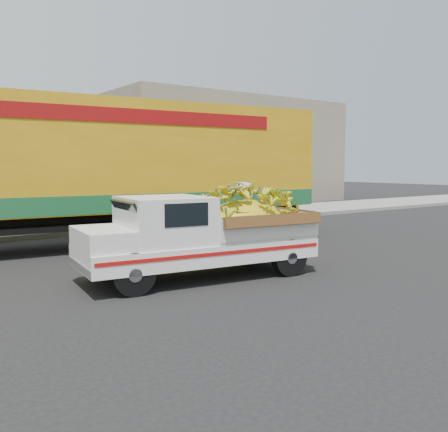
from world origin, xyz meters
TOP-DOWN VIEW (x-y plane):
  - ground at (0.00, 0.00)m, footprint 100.00×100.00m
  - curb at (0.00, 6.73)m, footprint 60.00×0.25m
  - sidewalk at (0.00, 8.83)m, footprint 60.00×4.00m
  - building_right at (14.00, 15.73)m, footprint 14.00×6.00m
  - pickup_truck at (1.93, -0.44)m, footprint 4.65×2.17m
  - semi_trailer at (1.83, 4.27)m, footprint 12.04×3.59m

SIDE VIEW (x-z plane):
  - ground at x=0.00m, z-range 0.00..0.00m
  - sidewalk at x=0.00m, z-range 0.00..0.14m
  - curb at x=0.00m, z-range 0.00..0.15m
  - pickup_truck at x=1.93m, z-range 0.06..1.63m
  - semi_trailer at x=1.83m, z-range 0.22..4.02m
  - building_right at x=14.00m, z-range 0.00..6.00m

